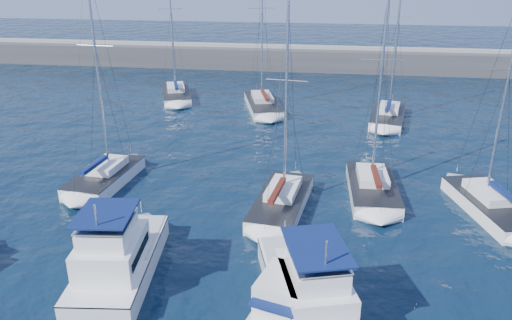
# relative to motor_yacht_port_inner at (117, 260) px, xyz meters

# --- Properties ---
(ground) EXTENTS (220.00, 220.00, 0.00)m
(ground) POSITION_rel_motor_yacht_port_inner_xyz_m (4.38, 2.91, -1.13)
(ground) COLOR black
(ground) RESTS_ON ground
(breakwater) EXTENTS (160.00, 6.00, 4.45)m
(breakwater) POSITION_rel_motor_yacht_port_inner_xyz_m (4.38, 54.91, -0.08)
(breakwater) COLOR #424244
(breakwater) RESTS_ON ground
(motor_yacht_port_inner) EXTENTS (4.31, 8.77, 4.69)m
(motor_yacht_port_inner) POSITION_rel_motor_yacht_port_inner_xyz_m (0.00, 0.00, 0.00)
(motor_yacht_port_inner) COLOR white
(motor_yacht_port_inner) RESTS_ON ground
(motor_yacht_stbd_inner) EXTENTS (5.76, 10.00, 4.69)m
(motor_yacht_stbd_inner) POSITION_rel_motor_yacht_port_inner_xyz_m (9.77, -1.47, 0.00)
(motor_yacht_stbd_inner) COLOR white
(motor_yacht_stbd_inner) RESTS_ON ground
(motor_yacht_stbd_outer) EXTENTS (3.87, 5.88, 3.20)m
(motor_yacht_stbd_outer) POSITION_rel_motor_yacht_port_inner_xyz_m (8.90, -2.16, -0.19)
(motor_yacht_stbd_outer) COLOR silver
(motor_yacht_stbd_outer) RESTS_ON ground
(sailboat_mid_a) EXTENTS (3.67, 7.37, 15.92)m
(sailboat_mid_a) POSITION_rel_motor_yacht_port_inner_xyz_m (-5.65, 11.15, -0.58)
(sailboat_mid_a) COLOR white
(sailboat_mid_a) RESTS_ON ground
(sailboat_mid_c) EXTENTS (3.92, 8.25, 13.47)m
(sailboat_mid_c) POSITION_rel_motor_yacht_port_inner_xyz_m (7.54, 8.95, -0.62)
(sailboat_mid_c) COLOR white
(sailboat_mid_c) RESTS_ON ground
(sailboat_mid_d) EXTENTS (3.46, 7.78, 14.87)m
(sailboat_mid_d) POSITION_rel_motor_yacht_port_inner_xyz_m (13.61, 12.02, -0.61)
(sailboat_mid_d) COLOR white
(sailboat_mid_d) RESTS_ON ground
(sailboat_mid_e) EXTENTS (4.98, 8.37, 14.77)m
(sailboat_mid_e) POSITION_rel_motor_yacht_port_inner_xyz_m (21.04, 10.36, -0.61)
(sailboat_mid_e) COLOR white
(sailboat_mid_e) RESTS_ON ground
(sailboat_back_a) EXTENTS (5.68, 8.94, 16.31)m
(sailboat_back_a) POSITION_rel_motor_yacht_port_inner_xyz_m (-7.48, 35.22, -0.59)
(sailboat_back_a) COLOR white
(sailboat_back_a) RESTS_ON ground
(sailboat_back_b) EXTENTS (5.50, 9.71, 17.08)m
(sailboat_back_b) POSITION_rel_motor_yacht_port_inner_xyz_m (3.25, 32.26, -0.60)
(sailboat_back_b) COLOR silver
(sailboat_back_b) RESTS_ON ground
(sailboat_back_c) EXTENTS (4.50, 8.79, 16.45)m
(sailboat_back_c) POSITION_rel_motor_yacht_port_inner_xyz_m (16.44, 29.73, -0.59)
(sailboat_back_c) COLOR white
(sailboat_back_c) RESTS_ON ground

